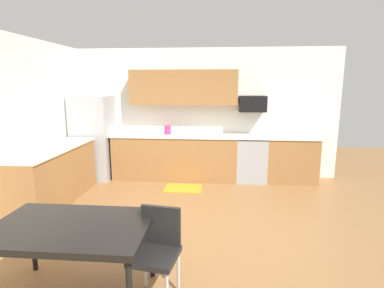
% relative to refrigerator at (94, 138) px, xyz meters
% --- Properties ---
extents(ground_plane, '(12.00, 12.00, 0.00)m').
position_rel_refrigerator_xyz_m(ground_plane, '(2.18, -2.22, -0.86)').
color(ground_plane, olive).
extents(wall_back, '(5.80, 0.10, 2.70)m').
position_rel_refrigerator_xyz_m(wall_back, '(2.18, 0.43, 0.49)').
color(wall_back, white).
rests_on(wall_back, ground).
extents(cabinet_run_back, '(2.55, 0.60, 0.90)m').
position_rel_refrigerator_xyz_m(cabinet_run_back, '(1.71, 0.08, -0.41)').
color(cabinet_run_back, olive).
rests_on(cabinet_run_back, ground).
extents(cabinet_run_back_right, '(1.00, 0.60, 0.90)m').
position_rel_refrigerator_xyz_m(cabinet_run_back_right, '(4.08, 0.08, -0.41)').
color(cabinet_run_back_right, olive).
rests_on(cabinet_run_back_right, ground).
extents(cabinet_run_left, '(0.60, 2.00, 0.90)m').
position_rel_refrigerator_xyz_m(cabinet_run_left, '(-0.12, -1.42, -0.41)').
color(cabinet_run_left, olive).
rests_on(cabinet_run_left, ground).
extents(countertop_back, '(4.80, 0.64, 0.04)m').
position_rel_refrigerator_xyz_m(countertop_back, '(2.18, 0.08, 0.06)').
color(countertop_back, silver).
rests_on(countertop_back, cabinet_run_back).
extents(countertop_left, '(0.64, 2.00, 0.04)m').
position_rel_refrigerator_xyz_m(countertop_left, '(-0.12, -1.42, 0.06)').
color(countertop_left, silver).
rests_on(countertop_left, cabinet_run_left).
extents(upper_cabinets_back, '(2.20, 0.34, 0.70)m').
position_rel_refrigerator_xyz_m(upper_cabinets_back, '(1.88, 0.21, 1.04)').
color(upper_cabinets_back, olive).
extents(refrigerator, '(0.76, 0.70, 1.73)m').
position_rel_refrigerator_xyz_m(refrigerator, '(0.00, 0.00, 0.00)').
color(refrigerator, '#9EA0A5').
rests_on(refrigerator, ground).
extents(oven_range, '(0.60, 0.60, 0.91)m').
position_rel_refrigerator_xyz_m(oven_range, '(3.28, 0.08, -0.41)').
color(oven_range, '#999BA0').
rests_on(oven_range, ground).
extents(microwave, '(0.54, 0.36, 0.32)m').
position_rel_refrigerator_xyz_m(microwave, '(3.28, 0.18, 0.71)').
color(microwave, black).
extents(sink_basin, '(0.48, 0.40, 0.14)m').
position_rel_refrigerator_xyz_m(sink_basin, '(1.86, 0.08, 0.02)').
color(sink_basin, '#A5A8AD').
rests_on(sink_basin, countertop_back).
extents(sink_faucet, '(0.02, 0.02, 0.24)m').
position_rel_refrigerator_xyz_m(sink_faucet, '(1.86, 0.26, 0.18)').
color(sink_faucet, '#B2B5BA').
rests_on(sink_faucet, countertop_back).
extents(dining_table, '(1.40, 0.90, 0.73)m').
position_rel_refrigerator_xyz_m(dining_table, '(1.31, -3.68, -0.19)').
color(dining_table, black).
rests_on(dining_table, ground).
extents(chair_near_table, '(0.46, 0.46, 0.85)m').
position_rel_refrigerator_xyz_m(chair_near_table, '(2.07, -3.58, -0.36)').
color(chair_near_table, black).
rests_on(chair_near_table, ground).
extents(floor_mat, '(0.70, 0.50, 0.01)m').
position_rel_refrigerator_xyz_m(floor_mat, '(1.95, -0.57, -0.86)').
color(floor_mat, orange).
rests_on(floor_mat, ground).
extents(kettle, '(0.14, 0.14, 0.20)m').
position_rel_refrigerator_xyz_m(kettle, '(1.55, 0.13, 0.16)').
color(kettle, '#CC3372').
rests_on(kettle, countertop_back).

